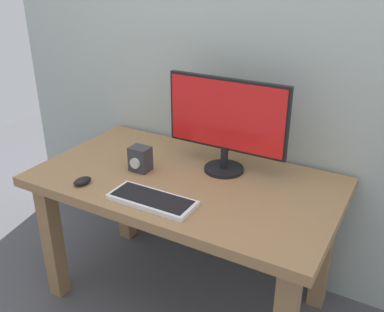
{
  "coord_description": "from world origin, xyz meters",
  "views": [
    {
      "loc": [
        0.91,
        -1.53,
        1.64
      ],
      "look_at": [
        0.04,
        0.0,
        0.83
      ],
      "focal_mm": 40.24,
      "sensor_mm": 36.0,
      "label": 1
    }
  ],
  "objects_px": {
    "mouse": "(82,181)",
    "keyboard_primary": "(152,200)",
    "audio_controller": "(140,159)",
    "monitor": "(226,121)",
    "desk": "(185,198)"
  },
  "relations": [
    {
      "from": "desk",
      "to": "monitor",
      "type": "xyz_separation_m",
      "value": [
        0.12,
        0.17,
        0.36
      ]
    },
    {
      "from": "desk",
      "to": "keyboard_primary",
      "type": "distance_m",
      "value": 0.29
    },
    {
      "from": "desk",
      "to": "monitor",
      "type": "height_order",
      "value": "monitor"
    },
    {
      "from": "audio_controller",
      "to": "mouse",
      "type": "bearing_deg",
      "value": -120.43
    },
    {
      "from": "monitor",
      "to": "mouse",
      "type": "bearing_deg",
      "value": -137.66
    },
    {
      "from": "monitor",
      "to": "desk",
      "type": "bearing_deg",
      "value": -126.39
    },
    {
      "from": "desk",
      "to": "monitor",
      "type": "bearing_deg",
      "value": 53.61
    },
    {
      "from": "desk",
      "to": "monitor",
      "type": "distance_m",
      "value": 0.42
    },
    {
      "from": "desk",
      "to": "audio_controller",
      "type": "xyz_separation_m",
      "value": [
        -0.23,
        -0.04,
        0.17
      ]
    },
    {
      "from": "mouse",
      "to": "keyboard_primary",
      "type": "bearing_deg",
      "value": 16.49
    },
    {
      "from": "keyboard_primary",
      "to": "audio_controller",
      "type": "bearing_deg",
      "value": 134.54
    },
    {
      "from": "keyboard_primary",
      "to": "mouse",
      "type": "height_order",
      "value": "mouse"
    },
    {
      "from": "mouse",
      "to": "audio_controller",
      "type": "xyz_separation_m",
      "value": [
        0.14,
        0.25,
        0.04
      ]
    },
    {
      "from": "desk",
      "to": "mouse",
      "type": "distance_m",
      "value": 0.48
    },
    {
      "from": "monitor",
      "to": "audio_controller",
      "type": "bearing_deg",
      "value": -149.7
    }
  ]
}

